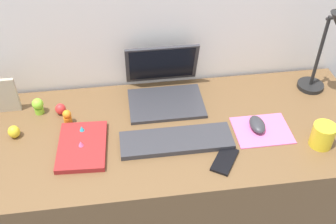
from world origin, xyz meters
TOP-DOWN VIEW (x-y plane):
  - back_wall at (0.00, 0.35)m, footprint 2.78×0.05m
  - desk at (0.00, 0.00)m, footprint 1.58×0.62m
  - laptop at (0.02, 0.21)m, footprint 0.30×0.27m
  - keyboard at (0.03, -0.07)m, footprint 0.41×0.13m
  - mousepad at (0.36, -0.05)m, footprint 0.21×0.17m
  - mouse at (0.34, -0.04)m, footprint 0.06×0.10m
  - cell_phone at (0.18, -0.18)m, footprint 0.12×0.14m
  - desk_lamp at (0.65, 0.16)m, footprint 0.11×0.14m
  - notebook_pad at (-0.31, -0.05)m, footprint 0.18×0.25m
  - picture_frame at (-0.62, 0.20)m, footprint 0.12×0.02m
  - coffee_mug at (0.55, -0.15)m, footprint 0.08×0.08m
  - toy_figurine_pink at (-0.31, -0.06)m, footprint 0.04×0.04m
  - toy_figurine_yellow at (-0.56, 0.04)m, footprint 0.04×0.04m
  - toy_figurine_lime at (-0.48, 0.17)m, footprint 0.04×0.04m
  - toy_figurine_red at (-0.40, 0.15)m, footprint 0.04×0.04m
  - toy_figurine_orange at (-0.37, 0.09)m, footprint 0.03×0.03m
  - toy_figurine_cyan at (-0.31, 0.02)m, footprint 0.04×0.04m

SIDE VIEW (x-z plane):
  - desk at x=0.00m, z-range 0.00..0.74m
  - back_wall at x=0.00m, z-range 0.00..1.47m
  - mousepad at x=0.36m, z-range 0.74..0.74m
  - cell_phone at x=0.18m, z-range 0.74..0.75m
  - keyboard at x=0.03m, z-range 0.74..0.76m
  - notebook_pad at x=-0.31m, z-range 0.74..0.76m
  - toy_figurine_cyan at x=-0.31m, z-range 0.74..0.78m
  - toy_figurine_pink at x=-0.31m, z-range 0.74..0.78m
  - mouse at x=0.34m, z-range 0.74..0.78m
  - toy_figurine_red at x=-0.40m, z-range 0.74..0.79m
  - toy_figurine_yellow at x=-0.56m, z-range 0.74..0.79m
  - toy_figurine_orange at x=-0.37m, z-range 0.74..0.80m
  - toy_figurine_lime at x=-0.48m, z-range 0.74..0.81m
  - coffee_mug at x=0.55m, z-range 0.74..0.83m
  - laptop at x=0.02m, z-range 0.69..0.90m
  - picture_frame at x=-0.62m, z-range 0.74..0.89m
  - desk_lamp at x=0.65m, z-range 0.73..1.11m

